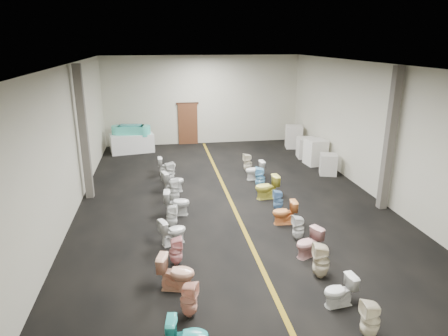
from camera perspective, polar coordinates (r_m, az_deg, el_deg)
The scene contains 38 objects.
floor at distance 13.73m, azimuth 0.82°, elevation -4.47°, with size 16.00×16.00×0.00m, color black.
ceiling at distance 12.72m, azimuth 0.91°, elevation 14.63°, with size 16.00×16.00×0.00m, color black.
wall_back at distance 20.84m, azimuth -3.06°, elevation 9.63°, with size 10.00×10.00×0.00m, color #BDBAA1.
wall_front at distance 5.83m, azimuth 15.18°, elevation -13.30°, with size 10.00×10.00×0.00m, color #BDBAA1.
wall_left at distance 13.14m, azimuth -21.19°, elevation 3.60°, with size 16.00×16.00×0.00m, color #BDBAA1.
wall_right at distance 14.75m, azimuth 20.44°, elevation 5.13°, with size 16.00×16.00×0.00m, color #BDBAA1.
aisle_stripe at distance 13.73m, azimuth 0.82°, elevation -4.46°, with size 0.12×15.60×0.01m, color #846613.
back_door at distance 20.91m, azimuth -5.18°, elevation 6.27°, with size 1.00×0.10×2.10m, color #562D19.
door_frame at distance 20.73m, azimuth -5.26°, elevation 9.18°, with size 1.15×0.08×0.10m, color #331C11.
column_left at distance 14.05m, azimuth -19.41°, elevation 4.65°, with size 0.25×0.25×4.50m, color #59544C.
column_right at distance 13.37m, azimuth 22.59°, elevation 3.66°, with size 0.25×0.25×4.50m, color #59544C.
display_table at distance 19.90m, azimuth -13.00°, elevation 3.51°, with size 2.01×1.00×0.89m, color white.
bathtub at distance 19.76m, azimuth -13.13°, elevation 5.26°, with size 1.85×0.82×0.55m.
appliance_crate_a at distance 16.65m, azimuth 14.67°, elevation 0.50°, with size 0.65×0.65×0.84m, color beige.
appliance_crate_b at distance 17.83m, azimuth 12.95°, elevation 2.23°, with size 0.81×0.81×1.11m, color silver.
appliance_crate_c at distance 18.84m, azimuth 11.70°, elevation 2.85°, with size 0.81×0.81×0.92m, color silver.
appliance_crate_d at distance 20.47m, azimuth 9.94°, elevation 4.41°, with size 0.78×0.78×1.11m, color silver.
toilet_left_1 at distance 8.23m, azimuth -5.05°, elevation -18.23°, with size 0.33×0.34×0.74m, color #F5AE95.
toilet_left_2 at distance 8.99m, azimuth -6.80°, elevation -14.61°, with size 0.45×0.79×0.81m, color #ECAC8A.
toilet_left_3 at distance 9.89m, azimuth -6.90°, elevation -11.70°, with size 0.32×0.32×0.71m, color pink.
toilet_left_4 at distance 10.81m, azimuth -7.32°, elevation -8.94°, with size 0.41×0.72×0.73m, color white.
toilet_left_5 at distance 11.71m, azimuth -7.46°, elevation -6.84°, with size 0.31×0.32×0.70m, color white.
toilet_left_6 at distance 12.49m, azimuth -6.75°, elevation -4.95°, with size 0.45×0.78×0.80m, color silver.
toilet_left_7 at distance 13.44m, azimuth -7.16°, elevation -3.26°, with size 0.36×0.37×0.81m, color silver.
toilet_left_8 at distance 14.34m, azimuth -7.26°, elevation -1.94°, with size 0.44×0.78×0.79m, color silver.
toilet_left_9 at distance 15.24m, azimuth -7.86°, elevation -0.70°, with size 0.37×0.38×0.82m, color silver.
toilet_left_10 at distance 16.30m, azimuth -8.15°, elevation 0.34°, with size 0.40×0.71×0.72m, color white.
toilet_right_0 at distance 8.16m, azimuth 20.18°, elevation -19.67°, with size 0.34×0.35×0.76m, color #EFE5C7.
toilet_right_1 at distance 8.80m, azimuth 16.17°, elevation -16.54°, with size 0.38×0.66×0.68m, color white.
toilet_right_2 at distance 9.56m, azimuth 13.70°, elevation -12.75°, with size 0.38×0.39×0.85m, color beige.
toilet_right_3 at distance 10.36m, azimuth 12.00°, elevation -10.45°, with size 0.41×0.72×0.73m, color #D79A98.
toilet_right_4 at distance 11.11m, azimuth 10.58°, elevation -8.40°, with size 0.32×0.32×0.70m, color silver.
toilet_right_5 at distance 11.96m, azimuth 8.63°, elevation -6.30°, with size 0.40×0.71×0.72m, color #EF9048.
toilet_right_6 at distance 12.83m, azimuth 7.75°, elevation -4.61°, with size 0.31×0.32×0.69m, color #6C9BC9.
toilet_right_7 at distance 13.72m, azimuth 6.13°, elevation -2.74°, with size 0.46×0.81×0.83m, color #E3D952.
toilet_right_8 at distance 14.66m, azimuth 5.20°, elevation -1.39°, with size 0.36×0.37×0.80m, color #7CC8F4.
toilet_right_9 at distance 15.57m, azimuth 4.43°, elevation -0.33°, with size 0.42×0.73×0.75m, color white.
toilet_right_10 at distance 16.46m, azimuth 3.43°, elevation 0.75°, with size 0.35×0.35×0.77m, color #EFE3C6.
Camera 1 is at (-2.24, -12.50, 5.20)m, focal length 32.00 mm.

